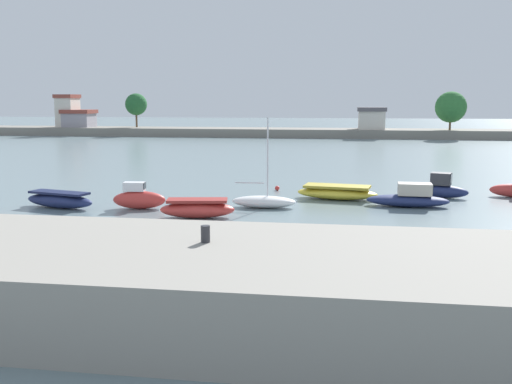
{
  "coord_description": "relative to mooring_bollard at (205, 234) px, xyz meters",
  "views": [
    {
      "loc": [
        12.58,
        -23.78,
        6.58
      ],
      "look_at": [
        6.9,
        12.8,
        0.83
      ],
      "focal_mm": 41.54,
      "sensor_mm": 36.0,
      "label": 1
    }
  ],
  "objects": [
    {
      "name": "mooring_buoy_0",
      "position": [
        -0.77,
        25.38,
        -2.31
      ],
      "size": [
        0.35,
        0.35,
        0.35
      ],
      "primitive_type": "sphere",
      "color": "red",
      "rests_on": "ground"
    },
    {
      "name": "mooring_bollard",
      "position": [
        0.0,
        0.0,
        0.0
      ],
      "size": [
        0.29,
        0.29,
        0.53
      ],
      "primitive_type": "cylinder",
      "color": "#2D2D33",
      "rests_on": "seawall_embankment"
    },
    {
      "name": "moored_boat_5",
      "position": [
        -0.76,
        18.28,
        -2.09
      ],
      "size": [
        3.99,
        1.52,
        5.57
      ],
      "rotation": [
        0.0,
        0.0,
        0.0
      ],
      "color": "white",
      "rests_on": "ground"
    },
    {
      "name": "moored_boat_6",
      "position": [
        3.66,
        22.2,
        -2.04
      ],
      "size": [
        5.68,
        2.87,
        0.94
      ],
      "rotation": [
        0.0,
        0.0,
        -0.16
      ],
      "color": "yellow",
      "rests_on": "ground"
    },
    {
      "name": "distant_shoreline",
      "position": [
        -8.23,
        90.03,
        -0.82
      ],
      "size": [
        136.09,
        8.29,
        8.08
      ],
      "color": "gray",
      "rests_on": "ground"
    },
    {
      "name": "moored_boat_2",
      "position": [
        -13.25,
        16.3,
        -2.0
      ],
      "size": [
        5.06,
        2.52,
        1.01
      ],
      "rotation": [
        0.0,
        0.0,
        -0.25
      ],
      "color": "navy",
      "rests_on": "ground"
    },
    {
      "name": "moored_boat_7",
      "position": [
        8.17,
        20.04,
        -1.95
      ],
      "size": [
        5.14,
        1.87,
        1.48
      ],
      "rotation": [
        0.0,
        0.0,
        -0.04
      ],
      "color": "navy",
      "rests_on": "ground"
    },
    {
      "name": "moored_boat_8",
      "position": [
        10.61,
        23.85,
        -1.86
      ],
      "size": [
        3.88,
        2.19,
        1.71
      ],
      "rotation": [
        0.0,
        0.0,
        -0.29
      ],
      "color": "navy",
      "rests_on": "ground"
    },
    {
      "name": "moored_boat_4",
      "position": [
        -4.04,
        14.56,
        -1.97
      ],
      "size": [
        4.41,
        2.2,
        1.07
      ],
      "rotation": [
        0.0,
        0.0,
        0.17
      ],
      "color": "#C63833",
      "rests_on": "ground"
    },
    {
      "name": "mooring_buoy_2",
      "position": [
        11.6,
        26.87,
        -2.35
      ],
      "size": [
        0.26,
        0.26,
        0.26
      ],
      "primitive_type": "sphere",
      "color": "white",
      "rests_on": "ground"
    },
    {
      "name": "moored_boat_3",
      "position": [
        -8.28,
        16.74,
        -1.85
      ],
      "size": [
        3.34,
        1.45,
        1.64
      ],
      "rotation": [
        0.0,
        0.0,
        0.1
      ],
      "color": "#C63833",
      "rests_on": "ground"
    },
    {
      "name": "ground_plane",
      "position": [
        -8.29,
        6.33,
        -2.49
      ],
      "size": [
        400.0,
        400.0,
        0.0
      ],
      "primitive_type": "plane",
      "color": "slate"
    }
  ]
}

